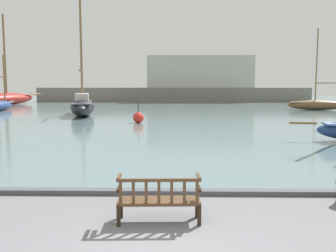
# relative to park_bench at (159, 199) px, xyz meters

# --- Properties ---
(harbor_water) EXTENTS (100.00, 80.00, 0.08)m
(harbor_water) POSITION_rel_park_bench_xyz_m (0.05, 42.03, -0.43)
(harbor_water) COLOR slate
(harbor_water) RESTS_ON ground
(quay_edge_kerb) EXTENTS (40.00, 0.30, 0.12)m
(quay_edge_kerb) POSITION_rel_park_bench_xyz_m (0.05, 1.88, -0.41)
(quay_edge_kerb) COLOR #4C4C50
(quay_edge_kerb) RESTS_ON ground
(park_bench) EXTENTS (1.62, 0.58, 0.92)m
(park_bench) POSITION_rel_park_bench_xyz_m (0.00, 0.00, 0.00)
(park_bench) COLOR black
(park_bench) RESTS_ON ground
(sailboat_nearest_starboard) EXTENTS (5.34, 12.35, 11.30)m
(sailboat_nearest_starboard) POSITION_rel_park_bench_xyz_m (-21.21, 40.03, 0.49)
(sailboat_nearest_starboard) COLOR maroon
(sailboat_nearest_starboard) RESTS_ON harbor_water
(sailboat_distant_harbor) EXTENTS (5.79, 2.68, 8.19)m
(sailboat_distant_harbor) POSITION_rel_park_bench_xyz_m (14.74, 31.29, 0.23)
(sailboat_distant_harbor) COLOR brown
(sailboat_distant_harbor) RESTS_ON harbor_water
(sailboat_outer_port) EXTENTS (3.60, 8.42, 11.87)m
(sailboat_outer_port) POSITION_rel_park_bench_xyz_m (-7.52, 24.40, 0.49)
(sailboat_outer_port) COLOR black
(sailboat_outer_port) RESTS_ON harbor_water
(channel_buoy) EXTENTS (0.73, 0.73, 1.43)m
(channel_buoy) POSITION_rel_park_bench_xyz_m (-2.17, 18.07, -0.02)
(channel_buoy) COLOR red
(channel_buoy) RESTS_ON harbor_water
(far_breakwater) EXTENTS (40.43, 2.40, 6.94)m
(far_breakwater) POSITION_rel_park_bench_xyz_m (1.71, 49.13, 2.06)
(far_breakwater) COLOR slate
(far_breakwater) RESTS_ON ground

